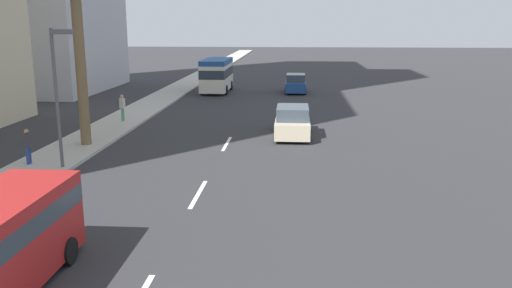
% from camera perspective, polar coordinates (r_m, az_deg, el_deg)
% --- Properties ---
extents(ground_plane, '(198.00, 198.00, 0.00)m').
position_cam_1_polar(ground_plane, '(37.96, -1.11, 3.69)').
color(ground_plane, '#2D2D30').
extents(sidewalk_right, '(162.00, 2.90, 0.15)m').
position_cam_1_polar(sidewalk_right, '(39.33, -11.98, 3.85)').
color(sidewalk_right, '#B2ADA3').
rests_on(sidewalk_right, ground_plane).
extents(lane_stripe_mid, '(3.20, 0.16, 0.01)m').
position_cam_1_polar(lane_stripe_mid, '(19.58, -6.28, -5.41)').
color(lane_stripe_mid, silver).
rests_on(lane_stripe_mid, ground_plane).
extents(lane_stripe_far, '(3.20, 0.16, 0.01)m').
position_cam_1_polar(lane_stripe_far, '(27.44, -3.19, 0.03)').
color(lane_stripe_far, silver).
rests_on(lane_stripe_far, ground_plane).
extents(minibus_lead, '(6.24, 2.37, 2.97)m').
position_cam_1_polar(minibus_lead, '(47.98, -4.28, 7.58)').
color(minibus_lead, silver).
rests_on(minibus_lead, ground_plane).
extents(car_second, '(4.58, 1.94, 1.70)m').
position_cam_1_polar(car_second, '(29.16, 3.99, 2.39)').
color(car_second, beige).
rests_on(car_second, ground_plane).
extents(car_third, '(4.32, 1.85, 1.68)m').
position_cam_1_polar(car_third, '(47.69, 4.32, 6.54)').
color(car_third, '#1E478C').
rests_on(car_third, ground_plane).
extents(pedestrian_near_lamp, '(0.36, 0.39, 1.67)m').
position_cam_1_polar(pedestrian_near_lamp, '(33.87, -14.30, 3.97)').
color(pedestrian_near_lamp, '#4C8C66').
rests_on(pedestrian_near_lamp, sidewalk_right).
extents(pedestrian_by_tree, '(0.30, 0.33, 1.55)m').
position_cam_1_polar(pedestrian_by_tree, '(24.85, -23.55, -0.11)').
color(pedestrian_by_tree, navy).
rests_on(pedestrian_by_tree, sidewalk_right).
extents(street_lamp, '(0.24, 0.97, 5.82)m').
position_cam_1_polar(street_lamp, '(23.29, -20.68, 6.39)').
color(street_lamp, '#4C4C51').
rests_on(street_lamp, sidewalk_right).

